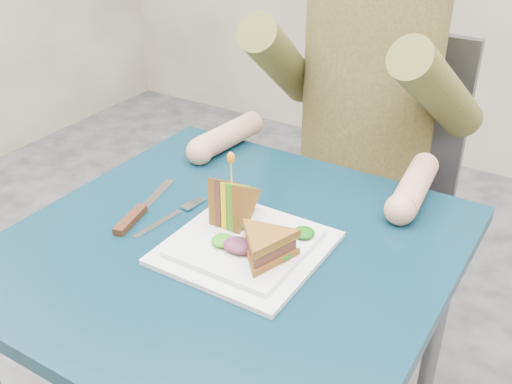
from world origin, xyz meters
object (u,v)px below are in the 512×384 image
Objects in this scene: diner at (370,55)px; knife at (136,215)px; fork at (169,218)px; sandwich_flat at (265,246)px; plate at (246,246)px; sandwich_upright at (232,203)px; chair at (373,175)px; table at (230,278)px.

knife is (-0.20, -0.63, -0.18)m from diner.
sandwich_flat is at bearing -8.18° from fork.
knife is at bearing -175.07° from plate.
plate is at bearing 155.56° from sandwich_flat.
sandwich_flat is 0.13m from sandwich_upright.
sandwich_upright is at bearing 142.18° from plate.
knife is at bearing -104.97° from chair.
knife is at bearing -107.51° from diner.
sandwich_upright is at bearing -91.68° from chair.
diner is 2.87× the size of plate.
diner is 4.49× the size of sandwich_flat.
fork is 0.82× the size of knife.
sandwich_upright is (-0.02, -0.56, -0.13)m from diner.
table is 4.18× the size of fork.
chair reaches higher than sandwich_upright.
sandwich_upright is at bearing 115.76° from table.
chair is at bearing 88.32° from sandwich_upright.
table is 5.20× the size of sandwich_upright.
diner reaches higher than chair.
sandwich_upright is at bearing 20.19° from knife.
sandwich_flat reaches higher than plate.
plate reaches higher than knife.
diner reaches higher than fork.
plate is at bearing -86.39° from diner.
sandwich_upright reaches higher than knife.
sandwich_flat is 1.15× the size of sandwich_upright.
diner is at bearing 76.71° from fork.
fork reaches higher than table.
fork is at bearing -163.31° from sandwich_upright.
knife is at bearing -152.82° from fork.
table is at bearing 173.93° from plate.
diner is (-0.00, -0.11, 0.37)m from chair.
table is 0.81× the size of chair.
plate is 0.18m from fork.
table is 4.52× the size of sandwich_flat.
sandwich_upright is (-0.11, 0.07, 0.01)m from sandwich_flat.
diner is (-0.00, 0.60, 0.26)m from table.
diner is 0.68m from knife.
plate is 0.09m from sandwich_upright.
knife is (-0.06, -0.03, 0.00)m from fork.
diner is 4.15× the size of fork.
chair reaches higher than plate.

